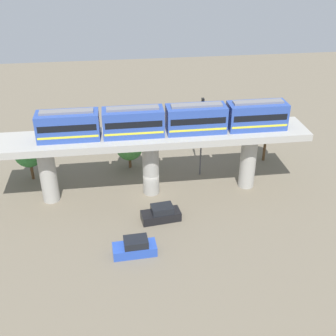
% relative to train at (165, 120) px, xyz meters
% --- Properties ---
extents(ground_plane, '(120.00, 120.00, 0.00)m').
position_rel_train_xyz_m(ground_plane, '(0.00, -1.67, -9.20)').
color(ground_plane, '#706654').
extents(viaduct, '(5.20, 35.80, 7.67)m').
position_rel_train_xyz_m(viaduct, '(0.00, -1.67, -3.21)').
color(viaduct, '#A8A59E').
rests_on(viaduct, ground).
extents(train, '(2.64, 27.45, 3.24)m').
position_rel_train_xyz_m(train, '(0.00, 0.00, 0.00)').
color(train, '#2D4CA5').
rests_on(train, viaduct).
extents(parked_car_blue, '(2.01, 4.29, 1.76)m').
position_rel_train_xyz_m(parked_car_blue, '(10.71, -4.34, -8.46)').
color(parked_car_blue, '#284CB7').
rests_on(parked_car_blue, ground).
extents(parked_car_black, '(2.30, 4.39, 1.76)m').
position_rel_train_xyz_m(parked_car_black, '(5.61, -1.17, -8.46)').
color(parked_car_black, black).
rests_on(parked_car_black, ground).
extents(tree_near_viaduct, '(2.68, 2.68, 5.25)m').
position_rel_train_xyz_m(tree_near_viaduct, '(-6.01, 14.28, -5.33)').
color(tree_near_viaduct, brown).
rests_on(tree_near_viaduct, ground).
extents(tree_mid_lot, '(3.52, 3.52, 4.75)m').
position_rel_train_xyz_m(tree_mid_lot, '(-6.50, -3.82, -6.22)').
color(tree_mid_lot, brown).
rests_on(tree_mid_lot, ground).
extents(tree_far_corner, '(3.62, 3.62, 5.50)m').
position_rel_train_xyz_m(tree_far_corner, '(-5.16, -16.13, -5.53)').
color(tree_far_corner, brown).
rests_on(tree_far_corner, ground).
extents(signal_post, '(0.44, 0.28, 10.27)m').
position_rel_train_xyz_m(signal_post, '(-3.40, 4.93, -3.54)').
color(signal_post, '#4C4C51').
rests_on(signal_post, ground).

